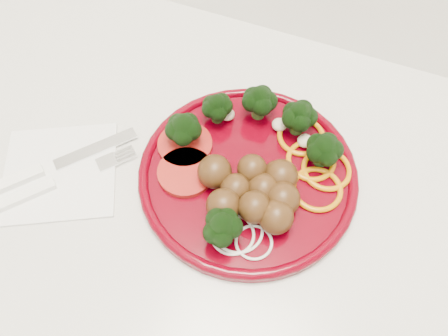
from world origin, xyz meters
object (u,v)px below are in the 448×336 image
at_px(napkin, 60,172).
at_px(fork, 42,189).
at_px(plate, 251,169).
at_px(knife, 38,171).

distance_m(napkin, fork, 0.03).
xyz_separation_m(plate, fork, (-0.24, -0.13, -0.01)).
height_order(plate, napkin, plate).
relative_size(plate, napkin, 1.95).
relative_size(knife, fork, 1.12).
height_order(napkin, fork, fork).
relative_size(napkin, fork, 0.92).
distance_m(plate, knife, 0.28).
relative_size(napkin, knife, 0.82).
height_order(plate, fork, plate).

